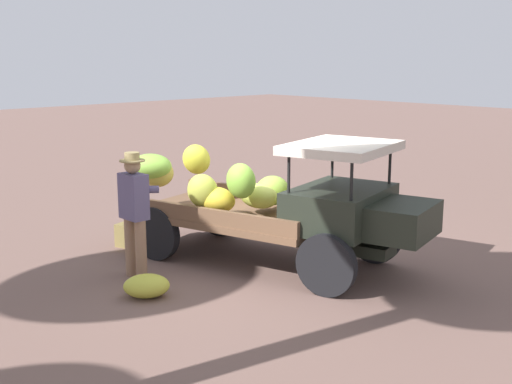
{
  "coord_description": "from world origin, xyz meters",
  "views": [
    {
      "loc": [
        6.34,
        -6.59,
        2.98
      ],
      "look_at": [
        -0.34,
        -0.14,
        1.03
      ],
      "focal_mm": 45.56,
      "sensor_mm": 36.0,
      "label": 1
    }
  ],
  "objects": [
    {
      "name": "ground_plane",
      "position": [
        0.0,
        0.0,
        0.0
      ],
      "size": [
        60.0,
        60.0,
        0.0
      ],
      "primitive_type": "plane",
      "color": "brown"
    },
    {
      "name": "truck",
      "position": [
        0.15,
        -0.07,
        0.9
      ],
      "size": [
        4.65,
        2.61,
        1.84
      ],
      "rotation": [
        0.0,
        0.0,
        0.24
      ],
      "color": "black",
      "rests_on": "ground"
    },
    {
      "name": "farmer",
      "position": [
        -0.9,
        -1.87,
        0.98
      ],
      "size": [
        0.53,
        0.46,
        1.73
      ],
      "rotation": [
        0.0,
        0.0,
        1.56
      ],
      "color": "#906B52",
      "rests_on": "ground"
    },
    {
      "name": "wooden_crate",
      "position": [
        -2.19,
        -1.02,
        0.18
      ],
      "size": [
        0.62,
        0.6,
        0.37
      ],
      "primitive_type": "cube",
      "rotation": [
        0.0,
        0.0,
        1.89
      ],
      "color": "olive",
      "rests_on": "ground"
    },
    {
      "name": "loose_banana_bunch",
      "position": [
        -0.18,
        -2.21,
        0.15
      ],
      "size": [
        0.71,
        0.72,
        0.3
      ],
      "primitive_type": "ellipsoid",
      "rotation": [
        0.0,
        -0.01,
        0.84
      ],
      "color": "gold",
      "rests_on": "ground"
    }
  ]
}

